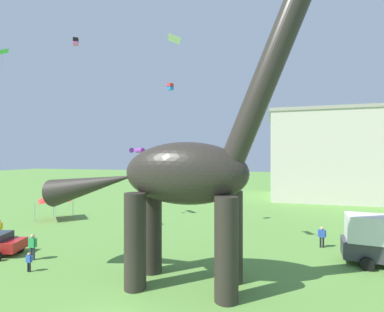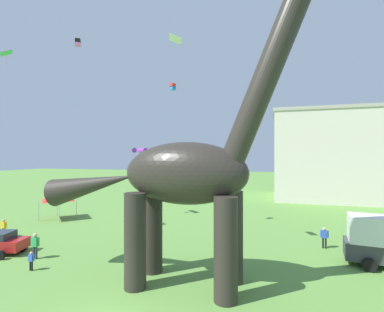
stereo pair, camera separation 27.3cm
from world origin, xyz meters
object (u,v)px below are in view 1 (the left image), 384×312
Objects in this scene: person_vendor_side at (322,235)px; kite_near_low at (2,52)px; kite_far_left at (138,150)px; person_strolling_adult at (29,260)px; kite_high_right at (170,87)px; kite_trailing at (76,42)px; kite_drifting at (174,39)px; person_watching_child at (0,227)px; person_near_flyer at (33,244)px; dinosaur_sculpture at (184,173)px; person_far_spectator at (128,227)px; festival_canopy_tent at (54,197)px.

kite_near_low reaches higher than person_vendor_side.
kite_far_left is 15.55m from kite_near_low.
person_vendor_side reaches higher than person_strolling_adult.
kite_high_right is 1.23× the size of kite_trailing.
kite_far_left is at bearing 127.21° from kite_drifting.
person_strolling_adult is 18.19m from kite_high_right.
person_watching_child is 1.07× the size of kite_drifting.
person_near_flyer is 17.35m from kite_high_right.
dinosaur_sculpture is 11.26m from person_far_spectator.
festival_canopy_tent is at bearing -124.36° from person_far_spectator.
kite_high_right is (6.27, 10.08, 12.66)m from person_near_flyer.
person_strolling_adult is at bearing -30.94° from person_far_spectator.
person_near_flyer is at bearing -54.48° from festival_canopy_tent.
person_near_flyer is (-10.96, 0.80, -5.05)m from dinosaur_sculpture.
kite_trailing reaches higher than person_far_spectator.
person_watching_child is 21.44m from kite_drifting.
kite_drifting is at bearing -164.13° from person_near_flyer.
kite_near_low reaches higher than person_near_flyer.
kite_high_right is at bearing 133.58° from person_far_spectator.
person_watching_child is 7.71m from person_near_flyer.
kite_trailing is (8.91, -1.60, 14.35)m from person_watching_child.
festival_canopy_tent is (-8.88, 12.15, 1.84)m from person_strolling_adult.
kite_drifting is (14.89, 0.73, -0.27)m from kite_near_low.
person_watching_child is 11.09m from person_far_spectator.
festival_canopy_tent is 1.55× the size of kite_far_left.
person_near_flyer reaches higher than person_far_spectator.
person_near_flyer reaches higher than person_watching_child.
kite_trailing is at bearing 146.91° from dinosaur_sculpture.
person_near_flyer is 1.19× the size of kite_drifting.
kite_near_low is at bearing -149.80° from kite_high_right.
kite_drifting reaches higher than person_far_spectator.
person_far_spectator is at bearing -122.58° from kite_high_right.
kite_high_right is (-13.10, 2.03, 12.75)m from person_vendor_side.
festival_canopy_tent is 2.16× the size of kite_drifting.
dinosaur_sculpture is 10.48× the size of kite_near_low.
kite_high_right reaches higher than festival_canopy_tent.
person_watching_child is 0.89× the size of person_near_flyer.
person_vendor_side is 29.81m from kite_near_low.
kite_trailing is (9.50, -8.66, 12.75)m from festival_canopy_tent.
kite_high_right is at bearing -72.14° from person_watching_child.
kite_drifting is (16.37, -6.84, 12.91)m from festival_canopy_tent.
person_near_flyer reaches higher than person_vendor_side.
festival_canopy_tent reaches higher than person_strolling_adult.
person_vendor_side is 0.78× the size of kite_far_left.
dinosaur_sculpture is 13.24m from person_vendor_side.
person_strolling_adult is 0.75× the size of person_watching_child.
kite_high_right is at bearing -32.37° from person_strolling_adult.
person_watching_child is (-17.86, 4.22, -5.16)m from dinosaur_sculpture.
dinosaur_sculpture reaches higher than kite_far_left.
person_watching_child is at bearing -124.62° from kite_far_left.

